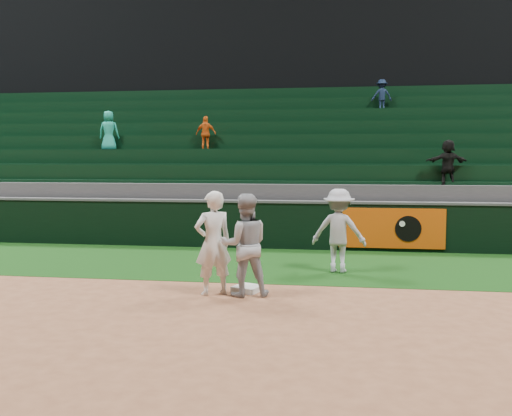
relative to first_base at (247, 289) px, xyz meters
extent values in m
plane|color=brown|center=(-0.14, -0.31, -0.05)|extent=(70.00, 70.00, 0.00)
cube|color=black|center=(-0.14, 2.69, -0.05)|extent=(36.00, 4.20, 0.01)
cube|color=black|center=(-0.14, 17.14, 5.95)|extent=(40.00, 12.00, 12.00)
cube|color=silver|center=(0.00, 0.00, 0.00)|extent=(0.57, 0.57, 0.10)
imported|color=white|center=(-0.54, -0.31, 0.84)|extent=(0.78, 0.70, 1.78)
imported|color=#9C9FA6|center=(0.00, -0.31, 0.82)|extent=(0.99, 0.87, 1.74)
imported|color=#A6A9B4|center=(1.57, 1.93, 0.81)|extent=(1.18, 0.78, 1.71)
cube|color=black|center=(-0.14, 4.89, 0.55)|extent=(36.00, 0.35, 1.20)
cube|color=#D84C0A|center=(2.86, 4.70, 0.55)|extent=(2.60, 0.05, 1.00)
cylinder|color=black|center=(3.26, 4.67, 0.55)|extent=(0.64, 0.02, 0.64)
cylinder|color=white|center=(3.11, 4.65, 0.67)|extent=(0.14, 0.02, 0.14)
cube|color=#424244|center=(-0.14, 4.89, 1.17)|extent=(36.00, 0.40, 0.06)
cube|color=#3A3A3D|center=(-0.14, 5.62, 0.78)|extent=(36.00, 0.85, 1.65)
cube|color=black|center=(-0.14, 5.87, 1.85)|extent=(36.00, 0.14, 0.50)
cube|color=black|center=(-0.14, 5.70, 1.64)|extent=(36.00, 0.45, 0.08)
cube|color=#3A3A3D|center=(-0.14, 6.47, 1.00)|extent=(36.00, 0.85, 2.10)
cube|color=black|center=(-0.14, 6.72, 2.30)|extent=(36.00, 0.14, 0.50)
cube|color=black|center=(-0.14, 6.55, 2.09)|extent=(36.00, 0.45, 0.08)
cube|color=#3A3A3D|center=(-0.14, 7.32, 1.23)|extent=(36.00, 0.85, 2.55)
cube|color=black|center=(-0.14, 7.57, 2.75)|extent=(36.00, 0.14, 0.50)
cube|color=black|center=(-0.14, 7.40, 2.54)|extent=(36.00, 0.45, 0.08)
cube|color=#3A3A3D|center=(-0.14, 8.17, 1.45)|extent=(36.00, 0.85, 3.00)
cube|color=black|center=(-0.14, 8.42, 3.20)|extent=(36.00, 0.14, 0.50)
cube|color=black|center=(-0.14, 8.25, 2.99)|extent=(36.00, 0.45, 0.08)
cube|color=#3A3A3D|center=(-0.14, 9.02, 1.68)|extent=(36.00, 0.85, 3.45)
cube|color=black|center=(-0.14, 9.27, 3.65)|extent=(36.00, 0.14, 0.50)
cube|color=black|center=(-0.14, 9.10, 3.44)|extent=(36.00, 0.45, 0.08)
cube|color=#3A3A3D|center=(-0.14, 9.87, 1.90)|extent=(36.00, 0.85, 3.90)
cube|color=black|center=(-0.14, 10.12, 4.10)|extent=(36.00, 0.14, 0.50)
cube|color=black|center=(-0.14, 9.95, 3.89)|extent=(36.00, 0.45, 0.08)
cube|color=#3A3A3D|center=(-0.14, 10.72, 2.13)|extent=(36.00, 0.85, 4.35)
cube|color=black|center=(-0.14, 10.97, 4.55)|extent=(36.00, 0.14, 0.50)
cube|color=black|center=(-0.14, 10.80, 4.34)|extent=(36.00, 0.45, 0.08)
imported|color=#1B947D|center=(-5.58, 7.28, 3.13)|extent=(0.66, 0.48, 1.26)
imported|color=#D55714|center=(-2.48, 7.28, 3.03)|extent=(0.64, 0.29, 1.07)
imported|color=black|center=(4.32, 5.58, 2.18)|extent=(1.13, 0.57, 1.17)
imported|color=#101D37|center=(2.90, 9.83, 4.37)|extent=(0.73, 0.49, 1.04)
camera|label=1|loc=(1.61, -9.72, 2.28)|focal=40.00mm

